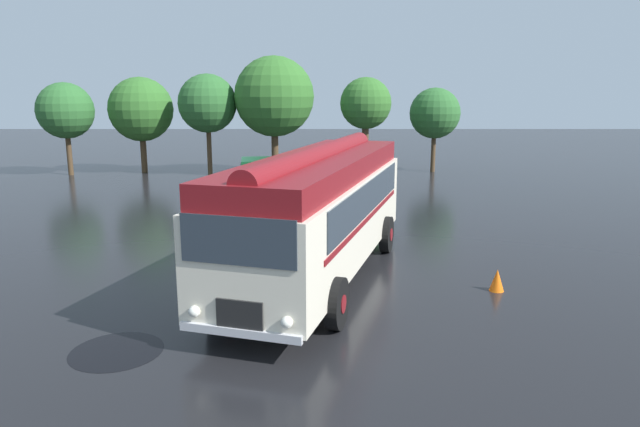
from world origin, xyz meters
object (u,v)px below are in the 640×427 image
car_mid_left (318,176)px  traffic_cone (498,280)px  car_near_left (259,176)px  vintage_bus (320,207)px

car_mid_left → traffic_cone: (4.54, -13.52, -0.57)m
car_near_left → traffic_cone: 15.40m
vintage_bus → car_mid_left: bearing=90.6°
car_mid_left → traffic_cone: 14.27m
traffic_cone → car_mid_left: bearing=108.5°
vintage_bus → traffic_cone: vintage_bus is taller
vintage_bus → traffic_cone: (4.40, -1.05, -1.62)m
vintage_bus → car_near_left: vintage_bus is taller
car_near_left → car_mid_left: same height
vintage_bus → car_near_left: size_ratio=2.37×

